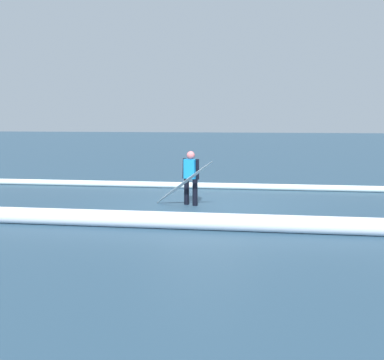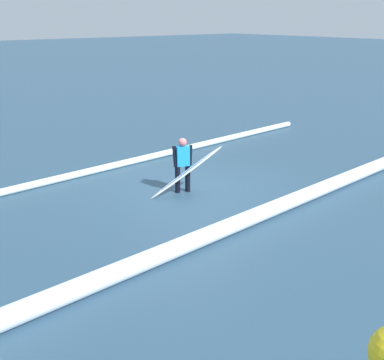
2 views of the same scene
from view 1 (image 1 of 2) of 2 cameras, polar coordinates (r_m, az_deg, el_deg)
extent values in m
plane|color=#2C4A61|center=(11.96, 1.35, -3.31)|extent=(173.37, 173.37, 0.00)
cylinder|color=black|center=(11.88, 0.40, -1.59)|extent=(0.14, 0.14, 0.73)
cylinder|color=black|center=(12.04, -0.71, -1.48)|extent=(0.14, 0.14, 0.73)
cube|color=#198CD8|center=(11.88, -0.16, 1.46)|extent=(0.39, 0.31, 0.53)
sphere|color=#C6686D|center=(11.85, -0.16, 3.22)|extent=(0.22, 0.22, 0.22)
cylinder|color=black|center=(11.76, 0.70, 1.39)|extent=(0.09, 0.12, 0.55)
cylinder|color=black|center=(12.00, -1.01, 1.52)|extent=(0.09, 0.16, 0.56)
ellipsoid|color=white|center=(11.65, -1.10, -0.41)|extent=(1.83, 1.04, 1.31)
ellipsoid|color=blue|center=(11.65, -1.10, -0.39)|extent=(1.42, 0.74, 1.06)
cylinder|color=white|center=(15.31, -5.78, -0.58)|extent=(21.80, 1.69, 0.21)
cylinder|color=white|center=(9.53, -7.19, -5.05)|extent=(18.20, 1.60, 0.36)
camera|label=2|loc=(10.95, -71.25, 14.45)|focal=47.70mm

